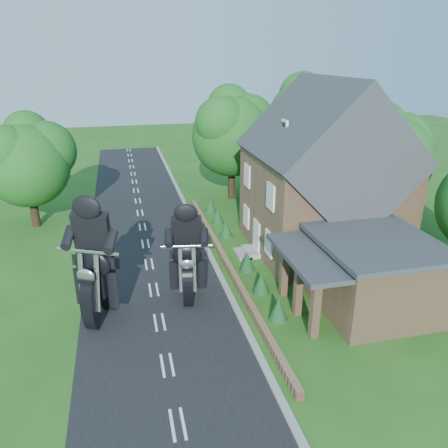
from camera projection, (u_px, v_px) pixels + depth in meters
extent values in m
plane|color=#1F5016|center=(160.00, 322.00, 19.71)|extent=(120.00, 120.00, 0.00)
cube|color=black|center=(159.00, 322.00, 19.71)|extent=(7.00, 80.00, 0.02)
cube|color=gray|center=(237.00, 311.00, 20.49)|extent=(0.30, 80.00, 0.12)
cube|color=#946D4B|center=(226.00, 261.00, 25.11)|extent=(0.30, 22.00, 0.40)
cube|color=#946D4B|center=(321.00, 202.00, 26.34)|extent=(8.00, 8.00, 6.00)
cube|color=#2C3034|center=(326.00, 153.00, 25.26)|extent=(8.48, 8.64, 8.48)
cube|color=#946D4B|center=(363.00, 94.00, 24.53)|extent=(0.60, 0.90, 1.60)
cube|color=white|center=(285.00, 128.00, 24.14)|extent=(0.12, 0.80, 0.90)
cube|color=black|center=(284.00, 128.00, 24.13)|extent=(0.04, 0.55, 0.65)
cube|color=white|center=(256.00, 238.00, 26.17)|extent=(0.10, 1.10, 2.10)
cube|color=gray|center=(251.00, 252.00, 26.42)|extent=(0.80, 1.60, 0.30)
cube|color=gray|center=(243.00, 254.00, 26.34)|extent=(0.80, 1.60, 0.15)
cube|color=white|center=(269.00, 244.00, 23.98)|extent=(0.10, 1.10, 1.40)
cube|color=black|center=(268.00, 244.00, 23.97)|extent=(0.04, 0.92, 1.22)
cube|color=white|center=(246.00, 217.00, 27.96)|extent=(0.10, 1.10, 1.40)
cube|color=black|center=(246.00, 217.00, 27.96)|extent=(0.04, 0.92, 1.22)
cube|color=white|center=(270.00, 197.00, 23.00)|extent=(0.10, 1.10, 1.40)
cube|color=black|center=(270.00, 197.00, 22.99)|extent=(0.04, 0.92, 1.22)
cube|color=white|center=(247.00, 176.00, 26.98)|extent=(0.10, 1.10, 1.40)
cube|color=black|center=(247.00, 176.00, 26.98)|extent=(0.04, 0.92, 1.22)
cube|color=#946D4B|center=(372.00, 275.00, 20.58)|extent=(5.00, 5.60, 3.20)
cube|color=#2C3034|center=(377.00, 241.00, 19.96)|extent=(5.30, 5.94, 0.24)
cube|color=#2C3034|center=(313.00, 255.00, 19.42)|extent=(2.60, 5.32, 0.22)
cube|color=#946D4B|center=(315.00, 308.00, 18.22)|extent=(0.35, 0.35, 2.80)
cube|color=#946D4B|center=(298.00, 288.00, 19.85)|extent=(0.35, 0.35, 2.80)
cube|color=#946D4B|center=(284.00, 270.00, 21.48)|extent=(0.35, 0.35, 2.80)
cylinder|color=black|center=(383.00, 205.00, 30.46)|extent=(0.56, 0.56, 3.00)
sphere|color=#164D16|center=(389.00, 160.00, 29.32)|extent=(6.00, 6.00, 6.00)
sphere|color=#164D16|center=(404.00, 144.00, 29.83)|extent=(4.32, 4.32, 4.32)
sphere|color=#164D16|center=(386.00, 146.00, 27.84)|extent=(3.72, 3.72, 3.72)
sphere|color=#164D16|center=(385.00, 126.00, 29.66)|extent=(3.30, 3.30, 3.30)
cylinder|color=black|center=(307.00, 176.00, 36.60)|extent=(0.56, 0.56, 3.60)
sphere|color=#164D16|center=(310.00, 130.00, 35.23)|extent=(7.20, 7.20, 7.20)
sphere|color=#164D16|center=(326.00, 115.00, 35.84)|extent=(5.18, 5.18, 5.18)
sphere|color=#164D16|center=(302.00, 114.00, 33.45)|extent=(4.46, 4.46, 4.46)
sphere|color=#164D16|center=(306.00, 96.00, 35.64)|extent=(3.96, 3.96, 3.96)
cylinder|color=black|center=(235.00, 178.00, 36.24)|extent=(0.56, 0.56, 3.40)
sphere|color=#164D16|center=(235.00, 136.00, 34.98)|extent=(6.40, 6.40, 6.40)
sphere|color=#164D16|center=(250.00, 123.00, 35.53)|extent=(4.61, 4.61, 4.61)
sphere|color=#164D16|center=(224.00, 122.00, 33.40)|extent=(3.97, 3.97, 3.97)
sphere|color=#164D16|center=(232.00, 106.00, 35.35)|extent=(3.52, 3.52, 3.52)
cylinder|color=black|center=(38.00, 207.00, 30.36)|extent=(0.56, 0.56, 2.80)
sphere|color=#164D16|center=(31.00, 165.00, 29.29)|extent=(5.60, 5.60, 5.60)
sphere|color=#164D16|center=(50.00, 150.00, 29.77)|extent=(4.03, 4.03, 4.03)
sphere|color=#164D16|center=(9.00, 152.00, 27.91)|extent=(3.47, 3.47, 3.47)
sphere|color=#164D16|center=(30.00, 133.00, 29.62)|extent=(3.08, 3.08, 3.08)
cone|color=#12391A|center=(278.00, 309.00, 19.76)|extent=(0.90, 0.90, 1.10)
cone|color=#12391A|center=(261.00, 283.00, 22.03)|extent=(0.90, 0.90, 1.10)
cone|color=#12391A|center=(247.00, 261.00, 24.29)|extent=(0.90, 0.90, 1.10)
cone|color=#12391A|center=(226.00, 229.00, 28.82)|extent=(0.90, 0.90, 1.10)
cone|color=#12391A|center=(218.00, 216.00, 31.08)|extent=(0.90, 0.90, 1.10)
cone|color=#12391A|center=(210.00, 205.00, 33.35)|extent=(0.90, 0.90, 1.10)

